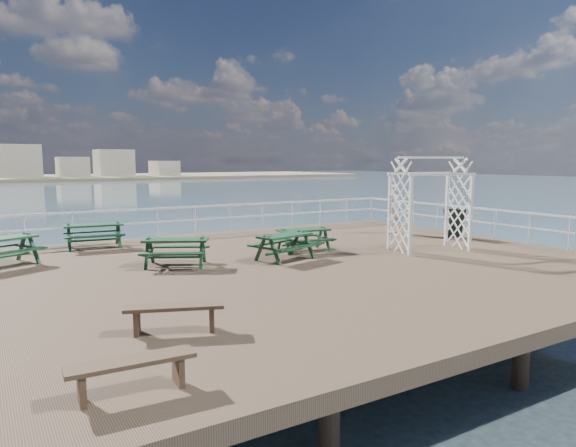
{
  "coord_description": "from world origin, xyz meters",
  "views": [
    {
      "loc": [
        -7.13,
        -11.86,
        2.82
      ],
      "look_at": [
        0.13,
        0.12,
        1.1
      ],
      "focal_mm": 32.0,
      "sensor_mm": 36.0,
      "label": 1
    }
  ],
  "objects_px": {
    "flat_bench_near": "(174,312)",
    "picnic_table_d": "(176,246)",
    "picnic_table_c": "(303,235)",
    "trellis_arbor": "(430,209)",
    "picnic_table_a": "(0,246)",
    "flat_bench_far": "(132,368)",
    "picnic_table_e": "(285,241)",
    "picnic_table_b": "(94,231)",
    "person": "(394,209)"
  },
  "relations": [
    {
      "from": "picnic_table_b",
      "to": "flat_bench_near",
      "type": "height_order",
      "value": "picnic_table_b"
    },
    {
      "from": "picnic_table_c",
      "to": "trellis_arbor",
      "type": "relative_size",
      "value": 0.61
    },
    {
      "from": "picnic_table_a",
      "to": "flat_bench_near",
      "type": "bearing_deg",
      "value": -100.18
    },
    {
      "from": "picnic_table_b",
      "to": "flat_bench_far",
      "type": "height_order",
      "value": "picnic_table_b"
    },
    {
      "from": "picnic_table_a",
      "to": "flat_bench_far",
      "type": "distance_m",
      "value": 9.55
    },
    {
      "from": "picnic_table_e",
      "to": "person",
      "type": "distance_m",
      "value": 6.9
    },
    {
      "from": "flat_bench_far",
      "to": "trellis_arbor",
      "type": "distance_m",
      "value": 11.98
    },
    {
      "from": "person",
      "to": "picnic_table_e",
      "type": "bearing_deg",
      "value": -163.6
    },
    {
      "from": "picnic_table_a",
      "to": "trellis_arbor",
      "type": "xyz_separation_m",
      "value": [
        11.7,
        -4.15,
        0.75
      ]
    },
    {
      "from": "trellis_arbor",
      "to": "picnic_table_e",
      "type": "bearing_deg",
      "value": 179.13
    },
    {
      "from": "picnic_table_a",
      "to": "flat_bench_near",
      "type": "xyz_separation_m",
      "value": [
        2.22,
        -7.57,
        -0.22
      ]
    },
    {
      "from": "picnic_table_c",
      "to": "person",
      "type": "distance_m",
      "value": 5.49
    },
    {
      "from": "picnic_table_a",
      "to": "person",
      "type": "xyz_separation_m",
      "value": [
        13.44,
        -0.65,
        0.38
      ]
    },
    {
      "from": "picnic_table_e",
      "to": "trellis_arbor",
      "type": "relative_size",
      "value": 0.68
    },
    {
      "from": "picnic_table_c",
      "to": "picnic_table_e",
      "type": "xyz_separation_m",
      "value": [
        -1.19,
        -0.86,
        0.02
      ]
    },
    {
      "from": "picnic_table_a",
      "to": "picnic_table_d",
      "type": "height_order",
      "value": "picnic_table_a"
    },
    {
      "from": "picnic_table_e",
      "to": "flat_bench_near",
      "type": "xyz_separation_m",
      "value": [
        -4.79,
        -4.45,
        -0.18
      ]
    },
    {
      "from": "picnic_table_d",
      "to": "picnic_table_c",
      "type": "bearing_deg",
      "value": 29.58
    },
    {
      "from": "picnic_table_b",
      "to": "picnic_table_a",
      "type": "bearing_deg",
      "value": -139.3
    },
    {
      "from": "picnic_table_a",
      "to": "trellis_arbor",
      "type": "relative_size",
      "value": 0.77
    },
    {
      "from": "person",
      "to": "picnic_table_a",
      "type": "bearing_deg",
      "value": 172.65
    },
    {
      "from": "picnic_table_d",
      "to": "trellis_arbor",
      "type": "height_order",
      "value": "trellis_arbor"
    },
    {
      "from": "flat_bench_near",
      "to": "person",
      "type": "bearing_deg",
      "value": 52.8
    },
    {
      "from": "flat_bench_near",
      "to": "picnic_table_d",
      "type": "bearing_deg",
      "value": 91.94
    },
    {
      "from": "picnic_table_e",
      "to": "person",
      "type": "bearing_deg",
      "value": 5.61
    },
    {
      "from": "picnic_table_e",
      "to": "flat_bench_near",
      "type": "distance_m",
      "value": 6.54
    },
    {
      "from": "flat_bench_near",
      "to": "person",
      "type": "height_order",
      "value": "person"
    },
    {
      "from": "picnic_table_b",
      "to": "flat_bench_far",
      "type": "distance_m",
      "value": 11.48
    },
    {
      "from": "person",
      "to": "flat_bench_far",
      "type": "bearing_deg",
      "value": -149.12
    },
    {
      "from": "picnic_table_d",
      "to": "trellis_arbor",
      "type": "bearing_deg",
      "value": 15.02
    },
    {
      "from": "picnic_table_d",
      "to": "person",
      "type": "bearing_deg",
      "value": 38.46
    },
    {
      "from": "flat_bench_near",
      "to": "picnic_table_e",
      "type": "bearing_deg",
      "value": 64.04
    },
    {
      "from": "flat_bench_near",
      "to": "person",
      "type": "xyz_separation_m",
      "value": [
        11.22,
        6.92,
        0.6
      ]
    },
    {
      "from": "picnic_table_b",
      "to": "flat_bench_near",
      "type": "bearing_deg",
      "value": -86.58
    },
    {
      "from": "picnic_table_a",
      "to": "picnic_table_b",
      "type": "relative_size",
      "value": 1.16
    },
    {
      "from": "picnic_table_b",
      "to": "person",
      "type": "bearing_deg",
      "value": -6.67
    },
    {
      "from": "picnic_table_c",
      "to": "trellis_arbor",
      "type": "distance_m",
      "value": 4.06
    },
    {
      "from": "picnic_table_b",
      "to": "flat_bench_near",
      "type": "xyz_separation_m",
      "value": [
        -0.51,
        -9.42,
        -0.22
      ]
    },
    {
      "from": "flat_bench_near",
      "to": "flat_bench_far",
      "type": "bearing_deg",
      "value": -100.63
    },
    {
      "from": "flat_bench_near",
      "to": "picnic_table_a",
      "type": "bearing_deg",
      "value": 127.51
    },
    {
      "from": "flat_bench_near",
      "to": "flat_bench_far",
      "type": "height_order",
      "value": "flat_bench_near"
    },
    {
      "from": "picnic_table_e",
      "to": "flat_bench_far",
      "type": "height_order",
      "value": "picnic_table_e"
    },
    {
      "from": "flat_bench_near",
      "to": "trellis_arbor",
      "type": "bearing_deg",
      "value": 40.98
    },
    {
      "from": "picnic_table_a",
      "to": "picnic_table_b",
      "type": "xyz_separation_m",
      "value": [
        2.73,
        1.86,
        -0.0
      ]
    },
    {
      "from": "picnic_table_b",
      "to": "flat_bench_far",
      "type": "bearing_deg",
      "value": -92.02
    },
    {
      "from": "picnic_table_a",
      "to": "picnic_table_d",
      "type": "bearing_deg",
      "value": -56.75
    },
    {
      "from": "picnic_table_c",
      "to": "flat_bench_near",
      "type": "distance_m",
      "value": 8.0
    },
    {
      "from": "picnic_table_b",
      "to": "picnic_table_d",
      "type": "relative_size",
      "value": 0.91
    },
    {
      "from": "flat_bench_far",
      "to": "trellis_arbor",
      "type": "relative_size",
      "value": 0.52
    },
    {
      "from": "picnic_table_e",
      "to": "flat_bench_far",
      "type": "distance_m",
      "value": 8.75
    }
  ]
}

